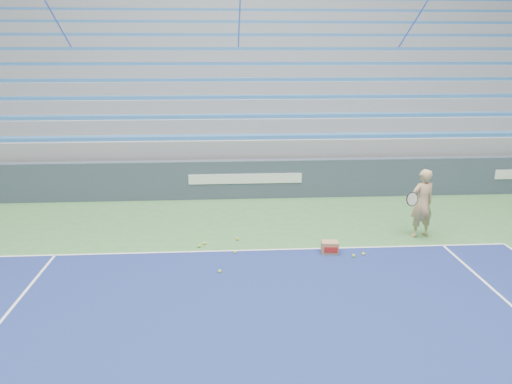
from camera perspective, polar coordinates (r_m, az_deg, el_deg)
sponsor_barrier at (r=14.25m, az=-1.22°, el=1.50°), size 30.00×0.32×1.10m
bleachers at (r=19.60m, az=-2.03°, el=10.78°), size 31.00×9.15×7.30m
tennis_player at (r=11.76m, az=18.43°, el=-1.23°), size 0.93×0.87×1.57m
ball_box at (r=10.56m, az=8.42°, el=-6.29°), size 0.37×0.30×0.26m
tennis_ball_0 at (r=10.98m, az=-5.89°, el=-5.85°), size 0.07×0.07×0.07m
tennis_ball_1 at (r=10.98m, az=8.23°, el=-5.94°), size 0.07×0.07×0.07m
tennis_ball_2 at (r=10.61m, az=12.16°, el=-6.93°), size 0.07×0.07×0.07m
tennis_ball_3 at (r=9.62m, az=-4.16°, el=-9.04°), size 0.07×0.07×0.07m
tennis_ball_4 at (r=10.48m, az=11.09°, el=-7.17°), size 0.07×0.07×0.07m
tennis_ball_5 at (r=11.17m, az=-2.16°, el=-5.39°), size 0.07×0.07×0.07m
tennis_ball_6 at (r=10.47m, az=-2.41°, el=-6.88°), size 0.07×0.07×0.07m
tennis_ball_7 at (r=10.85m, az=-6.50°, el=-6.14°), size 0.07×0.07×0.07m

